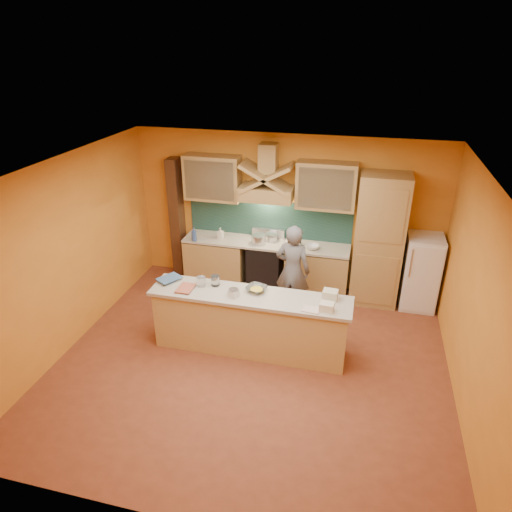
% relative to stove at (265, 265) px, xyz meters
% --- Properties ---
extents(floor, '(5.50, 5.00, 0.01)m').
position_rel_stove_xyz_m(floor, '(0.30, -2.20, -0.45)').
color(floor, brown).
rests_on(floor, ground).
extents(ceiling, '(5.50, 5.00, 0.01)m').
position_rel_stove_xyz_m(ceiling, '(0.30, -2.20, 2.35)').
color(ceiling, white).
rests_on(ceiling, wall_back).
extents(wall_back, '(5.50, 0.02, 2.80)m').
position_rel_stove_xyz_m(wall_back, '(0.30, 0.30, 0.95)').
color(wall_back, orange).
rests_on(wall_back, floor).
extents(wall_front, '(5.50, 0.02, 2.80)m').
position_rel_stove_xyz_m(wall_front, '(0.30, -4.70, 0.95)').
color(wall_front, orange).
rests_on(wall_front, floor).
extents(wall_left, '(0.02, 5.00, 2.80)m').
position_rel_stove_xyz_m(wall_left, '(-2.45, -2.20, 0.95)').
color(wall_left, orange).
rests_on(wall_left, floor).
extents(wall_right, '(0.02, 5.00, 2.80)m').
position_rel_stove_xyz_m(wall_right, '(3.05, -2.20, 0.95)').
color(wall_right, orange).
rests_on(wall_right, floor).
extents(base_cabinet_left, '(1.10, 0.60, 0.86)m').
position_rel_stove_xyz_m(base_cabinet_left, '(-0.95, 0.00, -0.02)').
color(base_cabinet_left, tan).
rests_on(base_cabinet_left, floor).
extents(base_cabinet_right, '(1.10, 0.60, 0.86)m').
position_rel_stove_xyz_m(base_cabinet_right, '(0.95, 0.00, -0.02)').
color(base_cabinet_right, tan).
rests_on(base_cabinet_right, floor).
extents(counter_top, '(3.00, 0.62, 0.04)m').
position_rel_stove_xyz_m(counter_top, '(-0.00, 0.00, 0.45)').
color(counter_top, '#BAB19E').
rests_on(counter_top, base_cabinet_left).
extents(stove, '(0.60, 0.58, 0.90)m').
position_rel_stove_xyz_m(stove, '(0.00, 0.00, 0.00)').
color(stove, black).
rests_on(stove, floor).
extents(backsplash, '(3.00, 0.03, 0.70)m').
position_rel_stove_xyz_m(backsplash, '(-0.00, 0.28, 0.80)').
color(backsplash, '#1A3A35').
rests_on(backsplash, wall_back).
extents(range_hood, '(0.92, 0.50, 0.24)m').
position_rel_stove_xyz_m(range_hood, '(0.00, 0.05, 1.37)').
color(range_hood, tan).
rests_on(range_hood, wall_back).
extents(hood_chimney, '(0.30, 0.30, 0.50)m').
position_rel_stove_xyz_m(hood_chimney, '(0.00, 0.15, 1.95)').
color(hood_chimney, tan).
rests_on(hood_chimney, wall_back).
extents(upper_cabinet_left, '(1.00, 0.35, 0.80)m').
position_rel_stove_xyz_m(upper_cabinet_left, '(-1.00, 0.12, 1.55)').
color(upper_cabinet_left, tan).
rests_on(upper_cabinet_left, wall_back).
extents(upper_cabinet_right, '(1.00, 0.35, 0.80)m').
position_rel_stove_xyz_m(upper_cabinet_right, '(1.00, 0.12, 1.55)').
color(upper_cabinet_right, tan).
rests_on(upper_cabinet_right, wall_back).
extents(pantry_column, '(0.80, 0.60, 2.30)m').
position_rel_stove_xyz_m(pantry_column, '(1.95, 0.00, 0.70)').
color(pantry_column, tan).
rests_on(pantry_column, floor).
extents(fridge, '(0.58, 0.60, 1.30)m').
position_rel_stove_xyz_m(fridge, '(2.70, 0.00, 0.20)').
color(fridge, white).
rests_on(fridge, floor).
extents(trim_column_left, '(0.20, 0.30, 2.30)m').
position_rel_stove_xyz_m(trim_column_left, '(-1.75, 0.15, 0.70)').
color(trim_column_left, '#472816').
rests_on(trim_column_left, floor).
extents(island_body, '(2.80, 0.55, 0.88)m').
position_rel_stove_xyz_m(island_body, '(0.20, -1.90, -0.01)').
color(island_body, tan).
rests_on(island_body, floor).
extents(island_top, '(2.90, 0.62, 0.05)m').
position_rel_stove_xyz_m(island_top, '(0.20, -1.90, 0.47)').
color(island_top, '#BAB19E').
rests_on(island_top, island_body).
extents(person, '(0.62, 0.44, 1.59)m').
position_rel_stove_xyz_m(person, '(0.62, -0.74, 0.34)').
color(person, slate).
rests_on(person, floor).
extents(pot_large, '(0.27, 0.27, 0.17)m').
position_rel_stove_xyz_m(pot_large, '(-0.11, -0.09, 0.53)').
color(pot_large, silver).
rests_on(pot_large, stove).
extents(pot_small, '(0.19, 0.19, 0.13)m').
position_rel_stove_xyz_m(pot_small, '(0.10, 0.07, 0.51)').
color(pot_small, silver).
rests_on(pot_small, stove).
extents(soap_bottle_a, '(0.11, 0.11, 0.20)m').
position_rel_stove_xyz_m(soap_bottle_a, '(-0.84, -0.03, 0.57)').
color(soap_bottle_a, silver).
rests_on(soap_bottle_a, counter_top).
extents(soap_bottle_b, '(0.14, 0.14, 0.26)m').
position_rel_stove_xyz_m(soap_bottle_b, '(-1.26, -0.26, 0.60)').
color(soap_bottle_b, '#324E8B').
rests_on(soap_bottle_b, counter_top).
extents(bowl_back, '(0.27, 0.27, 0.07)m').
position_rel_stove_xyz_m(bowl_back, '(0.85, -0.09, 0.51)').
color(bowl_back, silver).
rests_on(bowl_back, counter_top).
extents(dish_rack, '(0.28, 0.23, 0.09)m').
position_rel_stove_xyz_m(dish_rack, '(0.50, -0.01, 0.52)').
color(dish_rack, white).
rests_on(dish_rack, counter_top).
extents(book_lower, '(0.23, 0.31, 0.03)m').
position_rel_stove_xyz_m(book_lower, '(-0.86, -1.97, 0.51)').
color(book_lower, '#B2593F').
rests_on(book_lower, island_top).
extents(book_upper, '(0.39, 0.42, 0.03)m').
position_rel_stove_xyz_m(book_upper, '(-1.18, -1.72, 0.53)').
color(book_upper, '#416390').
rests_on(book_upper, island_top).
extents(jar_large, '(0.16, 0.16, 0.15)m').
position_rel_stove_xyz_m(jar_large, '(-0.36, -1.76, 0.57)').
color(jar_large, white).
rests_on(jar_large, island_top).
extents(jar_small, '(0.16, 0.16, 0.14)m').
position_rel_stove_xyz_m(jar_small, '(-0.55, -1.82, 0.57)').
color(jar_small, white).
rests_on(jar_small, island_top).
extents(kitchen_scale, '(0.16, 0.16, 0.10)m').
position_rel_stove_xyz_m(kitchen_scale, '(-0.01, -2.00, 0.55)').
color(kitchen_scale, silver).
rests_on(kitchen_scale, island_top).
extents(mixing_bowl, '(0.35, 0.35, 0.07)m').
position_rel_stove_xyz_m(mixing_bowl, '(0.27, -1.78, 0.53)').
color(mixing_bowl, silver).
rests_on(mixing_bowl, island_top).
extents(cloth, '(0.25, 0.20, 0.02)m').
position_rel_stove_xyz_m(cloth, '(1.10, -2.09, 0.50)').
color(cloth, beige).
rests_on(cloth, island_top).
extents(grocery_bag_a, '(0.21, 0.18, 0.13)m').
position_rel_stove_xyz_m(grocery_bag_a, '(1.32, -1.74, 0.56)').
color(grocery_bag_a, beige).
rests_on(grocery_bag_a, island_top).
extents(grocery_bag_b, '(0.20, 0.16, 0.11)m').
position_rel_stove_xyz_m(grocery_bag_b, '(1.30, -2.06, 0.55)').
color(grocery_bag_b, beige).
rests_on(grocery_bag_b, island_top).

